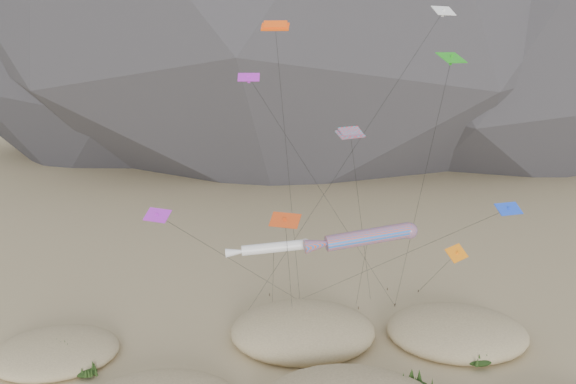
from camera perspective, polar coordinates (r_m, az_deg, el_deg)
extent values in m
ellipsoid|color=black|center=(154.25, 21.66, 17.58)|extent=(130.55, 126.41, 100.00)
ellipsoid|color=#CCB789|center=(53.90, 1.51, -13.87)|extent=(13.55, 11.52, 3.63)
ellipsoid|color=#CCB789|center=(56.29, 16.73, -13.40)|extent=(13.08, 11.12, 2.98)
ellipsoid|color=#CCB789|center=(55.15, -22.56, -14.73)|extent=(11.09, 9.43, 2.17)
ellipsoid|color=black|center=(53.69, -0.75, -13.76)|extent=(3.19, 2.73, 0.96)
ellipsoid|color=black|center=(52.24, 1.34, -14.74)|extent=(2.77, 2.37, 0.83)
ellipsoid|color=black|center=(53.82, 17.39, -14.75)|extent=(2.35, 2.01, 0.70)
ellipsoid|color=black|center=(52.45, 18.69, -15.79)|extent=(2.45, 2.10, 0.74)
ellipsoid|color=black|center=(54.44, -21.97, -15.05)|extent=(2.18, 1.87, 0.65)
ellipsoid|color=black|center=(51.35, -19.81, -16.84)|extent=(1.79, 1.53, 0.54)
cylinder|color=#3F2D1E|center=(57.31, 0.54, -12.81)|extent=(0.08, 0.08, 0.30)
cylinder|color=#3F2D1E|center=(61.52, 1.10, -10.85)|extent=(0.08, 0.08, 0.30)
cylinder|color=#3F2D1E|center=(60.06, 7.16, -11.61)|extent=(0.08, 0.08, 0.30)
cylinder|color=#3F2D1E|center=(64.91, 10.05, -9.69)|extent=(0.08, 0.08, 0.30)
cylinder|color=#3F2D1E|center=(61.29, 10.81, -11.21)|extent=(0.08, 0.08, 0.30)
cylinder|color=#3F2D1E|center=(62.63, -1.89, -10.38)|extent=(0.08, 0.08, 0.30)
cylinder|color=#3F2D1E|center=(65.14, 13.09, -9.76)|extent=(0.08, 0.08, 0.30)
cylinder|color=#3F2D1E|center=(58.48, -4.38, -12.28)|extent=(0.08, 0.08, 0.30)
cylinder|color=#FA4E1A|center=(43.59, 8.16, -4.51)|extent=(6.88, 2.23, 1.92)
sphere|color=#FA4E1A|center=(44.69, 12.23, -3.87)|extent=(1.29, 1.29, 1.29)
cone|color=#FA4E1A|center=(42.67, 3.46, -5.28)|extent=(2.91, 1.51, 1.38)
cylinder|color=black|center=(52.16, 7.44, -8.51)|extent=(1.66, 13.65, 12.30)
cylinder|color=silver|center=(43.46, -1.47, -5.66)|extent=(5.02, 1.10, 1.13)
sphere|color=silver|center=(43.64, 1.78, -5.30)|extent=(0.83, 0.83, 0.83)
cone|color=silver|center=(43.42, -5.06, -6.08)|extent=(2.06, 0.84, 0.85)
cylinder|color=black|center=(51.47, -1.54, -9.25)|extent=(0.06, 12.73, 11.42)
cube|color=#FC4D0D|center=(47.82, -1.31, 16.43)|extent=(2.40, 1.26, 0.69)
cube|color=#FC4D0D|center=(47.83, -1.31, 16.64)|extent=(2.03, 1.01, 0.67)
cylinder|color=black|center=(52.75, 0.14, 0.87)|extent=(2.70, 7.08, 28.05)
cube|color=#FF1A33|center=(47.63, 6.36, 5.89)|extent=(2.68, 2.19, 0.68)
cube|color=#FF1A33|center=(47.60, 6.37, 6.16)|extent=(2.25, 1.81, 0.68)
cylinder|color=black|center=(54.53, 7.50, -3.54)|extent=(4.14, 9.18, 19.37)
cube|color=#1D9917|center=(45.53, 16.28, 12.97)|extent=(2.69, 2.42, 0.80)
cube|color=#1D9917|center=(45.53, 16.27, 12.78)|extent=(0.35, 0.33, 0.82)
cylinder|color=black|center=(52.21, 13.13, -0.98)|extent=(0.72, 10.64, 25.58)
cube|color=#C33C12|center=(39.11, -0.30, -2.88)|extent=(2.33, 1.75, 0.79)
cube|color=#C33C12|center=(39.16, -0.30, -3.09)|extent=(0.32, 0.31, 0.71)
cylinder|color=black|center=(48.06, 0.19, -8.84)|extent=(1.36, 13.67, 14.63)
cube|color=#AF21C5|center=(43.01, -4.01, 11.56)|extent=(1.66, 0.93, 0.60)
cube|color=#AF21C5|center=(43.02, -4.01, 11.36)|extent=(0.20, 0.18, 0.56)
cylinder|color=black|center=(50.76, 4.71, -1.92)|extent=(14.75, 10.89, 24.17)
cube|color=blue|center=(43.98, 21.50, -1.60)|extent=(2.08, 1.47, 0.69)
cube|color=blue|center=(44.01, 21.49, -1.78)|extent=(0.27, 0.25, 0.65)
cylinder|color=black|center=(51.80, 9.67, -7.15)|extent=(14.24, 17.08, 14.91)
cube|color=white|center=(49.93, 15.54, 17.32)|extent=(2.17, 1.71, 0.77)
cube|color=white|center=(49.92, 15.52, 17.15)|extent=(0.31, 0.32, 0.66)
cylinder|color=black|center=(51.65, 4.67, 1.29)|extent=(16.96, 4.86, 29.28)
cube|color=purple|center=(40.87, -13.14, -2.31)|extent=(2.11, 1.69, 0.74)
cube|color=purple|center=(40.91, -13.13, -2.51)|extent=(0.30, 0.31, 0.64)
cylinder|color=black|center=(50.71, -4.64, -7.55)|extent=(11.24, 17.15, 14.77)
cube|color=orange|center=(46.55, 16.76, -5.97)|extent=(2.24, 2.11, 0.94)
cube|color=orange|center=(46.60, 16.75, -6.15)|extent=(0.41, 0.42, 0.69)
cylinder|color=black|center=(55.81, 14.63, -8.23)|extent=(1.93, 16.09, 10.56)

